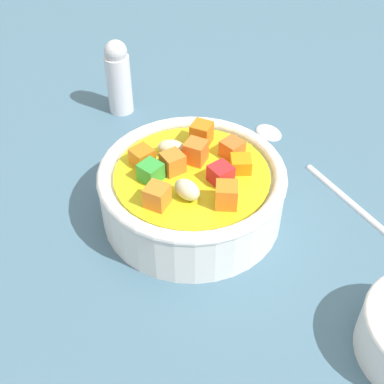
% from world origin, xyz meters
% --- Properties ---
extents(ground_plane, '(1.40, 1.40, 0.02)m').
position_xyz_m(ground_plane, '(0.00, 0.00, -0.01)').
color(ground_plane, '#42667A').
extents(soup_bowl_main, '(0.17, 0.17, 0.07)m').
position_xyz_m(soup_bowl_main, '(0.00, -0.00, 0.03)').
color(soup_bowl_main, white).
rests_on(soup_bowl_main, ground_plane).
extents(spoon, '(0.04, 0.22, 0.01)m').
position_xyz_m(spoon, '(-0.14, 0.01, 0.00)').
color(spoon, silver).
rests_on(spoon, ground_plane).
extents(pepper_shaker, '(0.03, 0.03, 0.09)m').
position_xyz_m(pepper_shaker, '(-0.03, -0.19, 0.04)').
color(pepper_shaker, silver).
rests_on(pepper_shaker, ground_plane).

